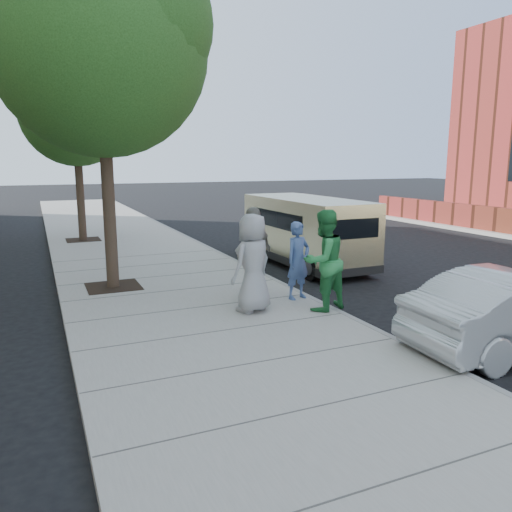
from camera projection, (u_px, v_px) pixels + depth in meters
name	position (u px, v px, depth m)	size (l,w,h in m)	color
ground	(244.00, 309.00, 10.37)	(120.00, 120.00, 0.00)	black
sidewalk	(198.00, 311.00, 9.96)	(5.00, 60.00, 0.15)	gray
curb_face	(305.00, 298.00, 10.93)	(0.12, 60.00, 0.16)	gray
tree_near	(102.00, 40.00, 10.59)	(4.62, 4.60, 7.53)	black
tree_far	(76.00, 107.00, 17.54)	(3.92, 3.80, 6.49)	black
parking_meter	(257.00, 247.00, 10.59)	(0.32, 0.20, 1.49)	gray
van	(304.00, 230.00, 14.52)	(1.86, 5.34, 1.97)	beige
person_officer	(298.00, 261.00, 10.45)	(0.60, 0.39, 1.64)	#465F95
person_green_shirt	(324.00, 260.00, 9.62)	(0.96, 0.74, 1.97)	#2C8843
person_gray_shirt	(253.00, 263.00, 9.53)	(0.93, 0.60, 1.90)	#98989A
person_striped_polo	(254.00, 253.00, 10.43)	(1.14, 0.48, 1.95)	gray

